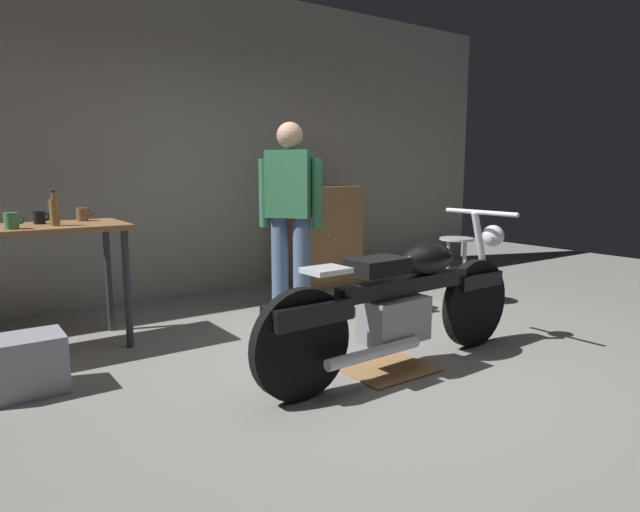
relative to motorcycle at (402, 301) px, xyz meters
name	(u,v)px	position (x,y,z in m)	size (l,w,h in m)	color
ground_plane	(378,369)	(-0.13, 0.07, -0.45)	(12.00, 12.00, 0.00)	gray
back_wall	(199,143)	(-0.13, 2.87, 1.10)	(8.00, 0.12, 3.10)	gray
workbench	(26,242)	(-1.91, 1.71, 0.34)	(1.30, 0.64, 0.90)	brown
motorcycle	(402,301)	(0.00, 0.00, 0.00)	(2.19, 0.60, 1.00)	black
person_standing	(290,212)	(0.07, 1.45, 0.48)	(0.40, 0.48, 1.67)	slate
shop_stool	(456,253)	(1.63, 0.98, 0.05)	(0.32, 0.32, 0.64)	#B2B2B7
wooden_dresser	(322,237)	(1.06, 2.37, 0.10)	(0.80, 0.47, 1.10)	brown
drip_tray	(391,370)	(-0.09, 0.00, -0.44)	(0.56, 0.40, 0.01)	olive
storage_bin	(23,365)	(-2.06, 0.96, -0.28)	(0.44, 0.32, 0.34)	gray
mug_green_speckled	(12,221)	(-1.99, 1.54, 0.50)	(0.12, 0.09, 0.11)	#3D7F4C
mug_brown_stoneware	(83,214)	(-1.49, 1.88, 0.50)	(0.12, 0.08, 0.10)	brown
mug_black_matte	(40,217)	(-1.79, 1.81, 0.50)	(0.11, 0.08, 0.09)	black
bottle	(54,212)	(-1.73, 1.61, 0.55)	(0.06, 0.06, 0.24)	olive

